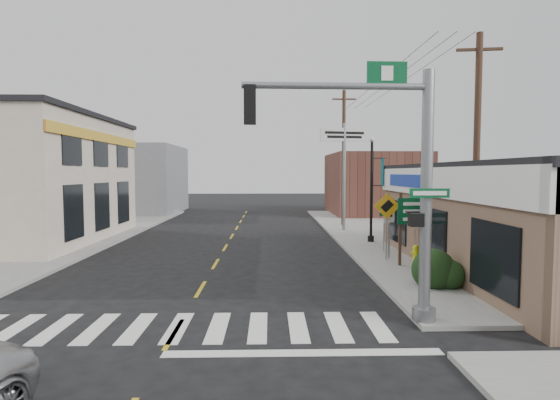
{
  "coord_description": "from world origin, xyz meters",
  "views": [
    {
      "loc": [
        2.3,
        -10.28,
        3.86
      ],
      "look_at": [
        2.69,
        6.51,
        2.8
      ],
      "focal_mm": 28.0,
      "sensor_mm": 36.0,
      "label": 1
    }
  ],
  "objects_px": {
    "fire_hydrant": "(416,254)",
    "dance_center_sign": "(344,150)",
    "utility_pole_far": "(344,157)",
    "lamp_post": "(373,181)",
    "utility_pole_near": "(476,158)",
    "guide_sign": "(417,219)",
    "traffic_signal_pole": "(396,169)",
    "bare_tree": "(465,178)"
  },
  "relations": [
    {
      "from": "fire_hydrant",
      "to": "dance_center_sign",
      "type": "height_order",
      "value": "dance_center_sign"
    },
    {
      "from": "utility_pole_far",
      "to": "lamp_post",
      "type": "bearing_deg",
      "value": -86.37
    },
    {
      "from": "utility_pole_near",
      "to": "fire_hydrant",
      "type": "bearing_deg",
      "value": 110.04
    },
    {
      "from": "fire_hydrant",
      "to": "utility_pole_near",
      "type": "height_order",
      "value": "utility_pole_near"
    },
    {
      "from": "utility_pole_near",
      "to": "utility_pole_far",
      "type": "distance_m",
      "value": 16.73
    },
    {
      "from": "dance_center_sign",
      "to": "utility_pole_far",
      "type": "distance_m",
      "value": 2.76
    },
    {
      "from": "guide_sign",
      "to": "fire_hydrant",
      "type": "xyz_separation_m",
      "value": [
        0.06,
        0.32,
        -1.47
      ]
    },
    {
      "from": "fire_hydrant",
      "to": "utility_pole_far",
      "type": "bearing_deg",
      "value": 93.3
    },
    {
      "from": "traffic_signal_pole",
      "to": "dance_center_sign",
      "type": "bearing_deg",
      "value": 83.04
    },
    {
      "from": "traffic_signal_pole",
      "to": "utility_pole_far",
      "type": "bearing_deg",
      "value": 82.6
    },
    {
      "from": "fire_hydrant",
      "to": "utility_pole_near",
      "type": "xyz_separation_m",
      "value": [
        0.75,
        -3.46,
        3.78
      ]
    },
    {
      "from": "guide_sign",
      "to": "utility_pole_near",
      "type": "distance_m",
      "value": 3.99
    },
    {
      "from": "utility_pole_near",
      "to": "utility_pole_far",
      "type": "xyz_separation_m",
      "value": [
        -1.51,
        16.65,
        0.65
      ]
    },
    {
      "from": "fire_hydrant",
      "to": "lamp_post",
      "type": "distance_m",
      "value": 6.44
    },
    {
      "from": "guide_sign",
      "to": "utility_pole_near",
      "type": "relative_size",
      "value": 0.36
    },
    {
      "from": "dance_center_sign",
      "to": "fire_hydrant",
      "type": "bearing_deg",
      "value": -94.47
    },
    {
      "from": "traffic_signal_pole",
      "to": "fire_hydrant",
      "type": "height_order",
      "value": "traffic_signal_pole"
    },
    {
      "from": "fire_hydrant",
      "to": "bare_tree",
      "type": "distance_m",
      "value": 3.68
    },
    {
      "from": "lamp_post",
      "to": "utility_pole_far",
      "type": "xyz_separation_m",
      "value": [
        -0.32,
        7.43,
        1.59
      ]
    },
    {
      "from": "bare_tree",
      "to": "utility_pole_near",
      "type": "distance_m",
      "value": 2.14
    },
    {
      "from": "guide_sign",
      "to": "lamp_post",
      "type": "relative_size",
      "value": 0.52
    },
    {
      "from": "fire_hydrant",
      "to": "utility_pole_far",
      "type": "relative_size",
      "value": 0.08
    },
    {
      "from": "bare_tree",
      "to": "utility_pole_far",
      "type": "distance_m",
      "value": 14.89
    },
    {
      "from": "utility_pole_near",
      "to": "traffic_signal_pole",
      "type": "bearing_deg",
      "value": -129.45
    },
    {
      "from": "guide_sign",
      "to": "fire_hydrant",
      "type": "distance_m",
      "value": 1.5
    },
    {
      "from": "traffic_signal_pole",
      "to": "guide_sign",
      "type": "distance_m",
      "value": 7.27
    },
    {
      "from": "traffic_signal_pole",
      "to": "lamp_post",
      "type": "relative_size",
      "value": 1.14
    },
    {
      "from": "bare_tree",
      "to": "utility_pole_near",
      "type": "bearing_deg",
      "value": -105.12
    },
    {
      "from": "lamp_post",
      "to": "dance_center_sign",
      "type": "xyz_separation_m",
      "value": [
        -0.74,
        4.71,
        1.9
      ]
    },
    {
      "from": "utility_pole_near",
      "to": "bare_tree",
      "type": "bearing_deg",
      "value": 82.76
    },
    {
      "from": "traffic_signal_pole",
      "to": "utility_pole_near",
      "type": "distance_m",
      "value": 4.87
    },
    {
      "from": "utility_pole_near",
      "to": "lamp_post",
      "type": "bearing_deg",
      "value": 105.2
    },
    {
      "from": "lamp_post",
      "to": "utility_pole_far",
      "type": "distance_m",
      "value": 7.6
    },
    {
      "from": "dance_center_sign",
      "to": "utility_pole_near",
      "type": "bearing_deg",
      "value": -93.03
    },
    {
      "from": "bare_tree",
      "to": "utility_pole_near",
      "type": "relative_size",
      "value": 0.55
    },
    {
      "from": "dance_center_sign",
      "to": "utility_pole_far",
      "type": "xyz_separation_m",
      "value": [
        0.41,
        2.71,
        -0.32
      ]
    },
    {
      "from": "fire_hydrant",
      "to": "bare_tree",
      "type": "xyz_separation_m",
      "value": [
        1.27,
        -1.5,
        3.11
      ]
    },
    {
      "from": "dance_center_sign",
      "to": "utility_pole_far",
      "type": "relative_size",
      "value": 0.73
    },
    {
      "from": "traffic_signal_pole",
      "to": "dance_center_sign",
      "type": "height_order",
      "value": "dance_center_sign"
    },
    {
      "from": "guide_sign",
      "to": "dance_center_sign",
      "type": "relative_size",
      "value": 0.43
    },
    {
      "from": "traffic_signal_pole",
      "to": "guide_sign",
      "type": "height_order",
      "value": "traffic_signal_pole"
    },
    {
      "from": "lamp_post",
      "to": "guide_sign",
      "type": "bearing_deg",
      "value": -107.1
    }
  ]
}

